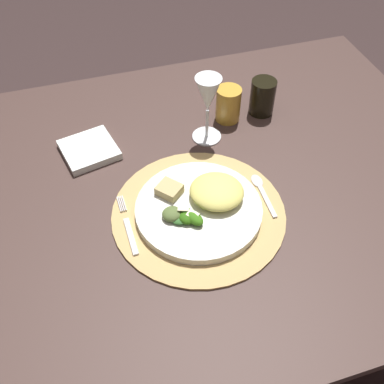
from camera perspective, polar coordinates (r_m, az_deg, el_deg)
ground_plane at (r=1.67m, az=1.66°, el=-15.43°), size 6.00×6.00×0.00m
dining_table at (r=1.18m, az=2.27°, el=-2.80°), size 1.28×1.01×0.71m
placemat at (r=1.01m, az=0.83°, el=-2.67°), size 0.39×0.39×0.01m
dinner_plate at (r=1.00m, az=0.84°, el=-2.21°), size 0.28×0.28×0.02m
pasta_serving at (r=1.00m, az=3.12°, el=0.08°), size 0.16×0.16×0.04m
salad_greens at (r=0.96m, az=-1.12°, el=-3.02°), size 0.09×0.07×0.02m
bread_piece at (r=1.01m, az=-2.87°, el=0.30°), size 0.07×0.07×0.02m
fork at (r=0.99m, az=-8.00°, el=-4.40°), size 0.02×0.17×0.00m
spoon at (r=1.06m, az=8.60°, el=0.49°), size 0.03×0.13×0.01m
napkin at (r=1.17m, az=-12.77°, el=5.19°), size 0.15×0.15×0.02m
wine_glass at (r=1.11m, az=2.00°, el=11.74°), size 0.08×0.08×0.18m
amber_tumbler at (r=1.23m, az=4.57°, el=10.91°), size 0.07×0.07×0.09m
dark_tumbler at (r=1.26m, az=8.84°, el=11.71°), size 0.07×0.07×0.10m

